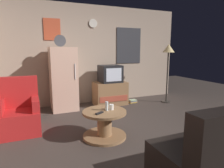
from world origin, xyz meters
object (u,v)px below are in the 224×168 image
wine_glass (107,106)px  mug_ceramic_white (111,107)px  fridge (63,79)px  armchair (19,113)px  coffee_table (105,124)px  crt_tv (110,74)px  standing_lamp (168,53)px  tv_stand (110,93)px  remote_control (99,113)px  book_stack (133,101)px

wine_glass → mug_ceramic_white: 0.09m
mug_ceramic_white → fridge: bearing=104.9°
fridge → mug_ceramic_white: size_ratio=19.67×
mug_ceramic_white → armchair: bearing=151.5°
coffee_table → wine_glass: (0.04, 0.00, 0.30)m
crt_tv → standing_lamp: bearing=-14.5°
fridge → tv_stand: fridge is taller
crt_tv → armchair: 2.43m
fridge → armchair: fridge is taller
tv_stand → wine_glass: bearing=-113.8°
fridge → remote_control: (0.23, -1.94, -0.29)m
armchair → book_stack: size_ratio=4.52×
book_stack → coffee_table: bearing=-130.7°
book_stack → tv_stand: bearing=171.8°
wine_glass → armchair: 1.57m
crt_tv → mug_ceramic_white: 1.96m
crt_tv → fridge: bearing=179.0°
remote_control → armchair: (-1.18, 0.90, -0.13)m
tv_stand → mug_ceramic_white: tv_stand is taller
fridge → remote_control: size_ratio=11.80×
remote_control → standing_lamp: bearing=2.4°
wine_glass → remote_control: bearing=-146.0°
tv_stand → book_stack: tv_stand is taller
crt_tv → armchair: crt_tv is taller
tv_stand → wine_glass: same height
tv_stand → coffee_table: (-0.84, -1.81, -0.07)m
remote_control → book_stack: 2.47m
tv_stand → mug_ceramic_white: bearing=-111.6°
standing_lamp → coffee_table: size_ratio=2.21×
crt_tv → book_stack: bearing=-8.2°
fridge → standing_lamp: fridge is taller
coffee_table → wine_glass: 0.30m
standing_lamp → wine_glass: size_ratio=10.60×
mug_ceramic_white → remote_control: 0.28m
standing_lamp → remote_control: standing_lamp is taller
crt_tv → armchair: (-2.15, -1.02, -0.49)m
tv_stand → coffee_table: 2.00m
wine_glass → remote_control: (-0.17, -0.11, -0.06)m
book_stack → armchair: bearing=-161.6°
coffee_table → armchair: (-1.31, 0.79, 0.11)m
tv_stand → remote_control: bearing=-116.7°
tv_stand → standing_lamp: bearing=-14.5°
coffee_table → standing_lamp: bearing=30.9°
mug_ceramic_white → armchair: armchair is taller
crt_tv → mug_ceramic_white: crt_tv is taller
armchair → book_stack: bearing=18.4°
wine_glass → tv_stand: bearing=66.2°
tv_stand → coffee_table: bearing=-114.9°
standing_lamp → book_stack: 1.62m
crt_tv → remote_control: size_ratio=3.60×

